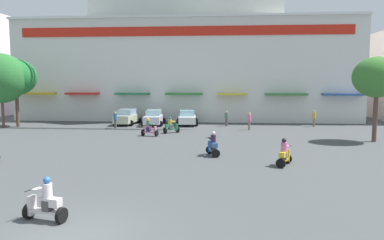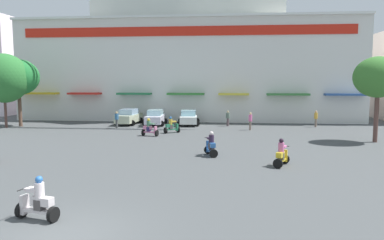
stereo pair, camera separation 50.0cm
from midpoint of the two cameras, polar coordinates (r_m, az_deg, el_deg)
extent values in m
plane|color=#474A4B|center=(24.51, -5.49, -4.88)|extent=(128.00, 128.00, 0.00)
cube|color=silver|center=(46.10, -0.05, 7.37)|extent=(38.68, 10.55, 11.23)
cube|color=red|center=(41.10, -0.84, 13.33)|extent=(35.59, 0.12, 0.98)
cube|color=white|center=(41.29, -0.85, 15.49)|extent=(38.68, 0.70, 0.24)
cube|color=gold|center=(45.27, -21.91, 3.77)|extent=(4.35, 1.10, 0.20)
cube|color=red|center=(43.06, -15.65, 3.88)|extent=(3.57, 1.10, 0.20)
cube|color=#22673D|center=(41.33, -8.41, 3.96)|extent=(3.70, 1.10, 0.20)
cube|color=#2D712E|center=(40.31, -0.62, 3.97)|extent=(3.95, 1.10, 0.20)
cube|color=gold|center=(40.06, 6.67, 3.91)|extent=(3.20, 1.10, 0.20)
cube|color=#347237|center=(40.52, 14.69, 3.78)|extent=(4.34, 1.10, 0.20)
cube|color=#2B4E8C|center=(41.78, 22.49, 3.57)|extent=(4.04, 1.10, 0.20)
cylinder|color=brown|center=(40.53, -26.08, 1.12)|extent=(0.25, 0.25, 3.08)
ellipsoid|color=#2C7132|center=(40.41, -26.31, 5.70)|extent=(4.85, 4.31, 4.72)
cylinder|color=brown|center=(31.28, 26.52, 0.24)|extent=(0.32, 0.32, 3.60)
ellipsoid|color=#39742E|center=(31.14, 26.80, 5.83)|extent=(3.58, 3.10, 3.04)
cylinder|color=brown|center=(40.95, -24.29, 1.54)|extent=(0.34, 0.34, 3.50)
ellipsoid|color=#227132|center=(40.84, -24.49, 5.94)|extent=(3.98, 3.91, 3.51)
cube|color=beige|center=(39.59, -9.17, 0.29)|extent=(2.03, 4.22, 0.78)
cube|color=#8EABC6|center=(39.53, -9.19, 1.26)|extent=(1.61, 2.17, 0.56)
cylinder|color=black|center=(41.10, -9.62, -0.01)|extent=(0.61, 0.22, 0.60)
cylinder|color=black|center=(40.54, -7.44, -0.06)|extent=(0.61, 0.22, 0.60)
cylinder|color=black|center=(38.76, -10.96, -0.41)|extent=(0.61, 0.22, 0.60)
cylinder|color=black|center=(38.17, -8.66, -0.47)|extent=(0.61, 0.22, 0.60)
cube|color=silver|center=(38.67, -5.21, 0.18)|extent=(1.81, 4.28, 0.75)
cube|color=#92BDC6|center=(38.61, -5.22, 1.14)|extent=(1.48, 2.17, 0.55)
cylinder|color=black|center=(40.11, -6.07, -0.11)|extent=(0.61, 0.19, 0.60)
cylinder|color=black|center=(39.88, -3.79, -0.12)|extent=(0.61, 0.19, 0.60)
cylinder|color=black|center=(37.55, -6.71, -0.55)|extent=(0.61, 0.19, 0.60)
cylinder|color=black|center=(37.31, -4.27, -0.56)|extent=(0.61, 0.19, 0.60)
cube|color=white|center=(38.52, -0.16, 0.15)|extent=(2.04, 3.99, 0.71)
cube|color=#8EC1D1|center=(38.46, -0.16, 1.08)|extent=(1.63, 2.05, 0.54)
cylinder|color=black|center=(39.76, -1.35, -0.13)|extent=(0.61, 0.22, 0.60)
cylinder|color=black|center=(39.74, 1.08, -0.13)|extent=(0.61, 0.22, 0.60)
cylinder|color=black|center=(37.39, -1.47, -0.53)|extent=(0.61, 0.22, 0.60)
cylinder|color=black|center=(37.37, 1.12, -0.54)|extent=(0.61, 0.22, 0.60)
cylinder|color=black|center=(33.30, -1.68, -1.44)|extent=(0.42, 0.51, 0.52)
cylinder|color=black|center=(32.74, -3.60, -1.59)|extent=(0.42, 0.51, 0.52)
cube|color=#297D55|center=(33.01, -2.63, -1.41)|extent=(1.05, 0.87, 0.10)
cube|color=#297D55|center=(32.86, -2.98, -0.86)|extent=(0.74, 0.65, 0.28)
cube|color=#297D55|center=(33.22, -1.87, -1.11)|extent=(0.30, 0.34, 0.64)
cylinder|color=black|center=(33.16, -1.83, -0.20)|extent=(0.33, 0.44, 0.04)
cube|color=#474140|center=(32.92, -2.82, -1.06)|extent=(0.41, 0.42, 0.36)
cylinder|color=gold|center=(32.87, -2.83, -0.31)|extent=(0.45, 0.45, 0.50)
sphere|color=#2C5C9C|center=(32.83, -2.83, 0.32)|extent=(0.25, 0.25, 0.25)
cube|color=gold|center=(32.99, -2.40, -0.24)|extent=(0.56, 0.53, 0.10)
cylinder|color=black|center=(14.35, -23.45, -12.40)|extent=(0.26, 0.54, 0.52)
cylinder|color=black|center=(13.52, -19.25, -13.38)|extent=(0.26, 0.54, 0.52)
cube|color=silver|center=(13.91, -21.43, -12.65)|extent=(1.19, 0.54, 0.10)
cube|color=silver|center=(13.65, -20.72, -11.42)|extent=(0.79, 0.46, 0.28)
cube|color=silver|center=(14.20, -23.09, -11.67)|extent=(0.21, 0.34, 0.66)
cylinder|color=black|center=(14.06, -23.27, -9.57)|extent=(0.16, 0.51, 0.04)
cube|color=#474243|center=(13.75, -21.04, -11.83)|extent=(0.35, 0.38, 0.36)
cylinder|color=silver|center=(13.62, -21.12, -9.99)|extent=(0.39, 0.39, 0.56)
sphere|color=#275CA3|center=(13.52, -21.19, -8.41)|extent=(0.25, 0.25, 0.25)
cube|color=silver|center=(13.80, -22.05, -9.70)|extent=(0.51, 0.43, 0.10)
cylinder|color=black|center=(21.83, 14.53, -5.75)|extent=(0.53, 0.34, 0.52)
cylinder|color=black|center=(20.60, 13.57, -6.44)|extent=(0.53, 0.34, 0.52)
cube|color=gold|center=(21.20, 14.07, -5.92)|extent=(0.72, 1.16, 0.10)
cube|color=gold|center=(20.90, 13.92, -5.09)|extent=(0.57, 0.79, 0.28)
cube|color=gold|center=(21.66, 14.45, -5.25)|extent=(0.35, 0.26, 0.66)
cylinder|color=black|center=(21.58, 14.51, -3.83)|extent=(0.49, 0.24, 0.04)
cube|color=#4E4C36|center=(21.03, 13.99, -5.36)|extent=(0.41, 0.39, 0.36)
cylinder|color=#CE6599|center=(20.94, 14.02, -4.12)|extent=(0.42, 0.42, 0.57)
sphere|color=black|center=(20.87, 14.05, -3.06)|extent=(0.25, 0.25, 0.25)
cube|color=#CE6599|center=(21.21, 14.24, -3.92)|extent=(0.49, 0.54, 0.10)
cylinder|color=black|center=(23.85, 3.06, -4.54)|extent=(0.54, 0.30, 0.52)
cylinder|color=black|center=(22.71, 3.92, -5.09)|extent=(0.54, 0.30, 0.52)
cube|color=#2A5B9F|center=(23.27, 3.48, -4.66)|extent=(0.61, 1.10, 0.10)
cube|color=#2A5B9F|center=(22.99, 3.64, -3.77)|extent=(0.50, 0.74, 0.28)
cube|color=#2A5B9F|center=(23.69, 3.15, -3.99)|extent=(0.35, 0.24, 0.71)
cylinder|color=black|center=(23.62, 3.14, -2.66)|extent=(0.50, 0.20, 0.04)
cube|color=brown|center=(23.10, 3.57, -4.02)|extent=(0.39, 0.37, 0.36)
cylinder|color=#302237|center=(23.03, 3.58, -2.94)|extent=(0.41, 0.41, 0.52)
sphere|color=silver|center=(22.97, 3.58, -2.03)|extent=(0.25, 0.25, 0.25)
cube|color=#302237|center=(23.28, 3.39, -2.77)|extent=(0.46, 0.53, 0.10)
cylinder|color=black|center=(31.16, -4.90, -2.00)|extent=(0.26, 0.54, 0.52)
cylinder|color=black|center=(31.68, -6.92, -1.89)|extent=(0.26, 0.54, 0.52)
cube|color=pink|center=(31.41, -5.92, -1.83)|extent=(1.11, 0.52, 0.10)
cube|color=pink|center=(31.45, -6.29, -1.15)|extent=(0.74, 0.45, 0.28)
cube|color=pink|center=(31.18, -5.11, -1.58)|extent=(0.21, 0.34, 0.67)
cylinder|color=black|center=(31.10, -5.08, -0.59)|extent=(0.15, 0.51, 0.04)
cube|color=#282352|center=(31.42, -6.13, -1.38)|extent=(0.35, 0.38, 0.36)
cylinder|color=#467558|center=(31.37, -6.14, -0.60)|extent=(0.38, 0.38, 0.50)
sphere|color=gold|center=(31.33, -6.14, 0.05)|extent=(0.25, 0.25, 0.25)
cube|color=#467558|center=(31.25, -5.69, -0.58)|extent=(0.51, 0.43, 0.10)
cylinder|color=#7A6658|center=(38.96, 18.57, -0.42)|extent=(0.28, 0.28, 0.82)
cylinder|color=gold|center=(38.89, 18.61, 0.61)|extent=(0.44, 0.44, 0.58)
sphere|color=tan|center=(38.85, 18.63, 1.19)|extent=(0.22, 0.22, 0.22)
cylinder|color=#4A4D4C|center=(36.86, -10.94, -0.56)|extent=(0.28, 0.28, 0.83)
cylinder|color=#356691|center=(36.79, -10.97, 0.50)|extent=(0.46, 0.46, 0.55)
sphere|color=tan|center=(36.75, -10.98, 1.10)|extent=(0.22, 0.22, 0.22)
cylinder|color=#544447|center=(37.91, 5.82, -0.32)|extent=(0.30, 0.30, 0.80)
cylinder|color=#526457|center=(37.84, 5.83, 0.68)|extent=(0.48, 0.48, 0.53)
sphere|color=tan|center=(37.81, 5.84, 1.25)|extent=(0.22, 0.22, 0.22)
cylinder|color=#7F6B5E|center=(35.22, 9.22, -0.85)|extent=(0.28, 0.28, 0.82)
cylinder|color=pink|center=(35.14, 9.24, 0.29)|extent=(0.46, 0.46, 0.59)
sphere|color=tan|center=(35.10, 9.25, 0.95)|extent=(0.22, 0.22, 0.22)
camera|label=1|loc=(0.25, -89.52, 0.05)|focal=35.21mm
camera|label=2|loc=(0.25, 90.48, -0.05)|focal=35.21mm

